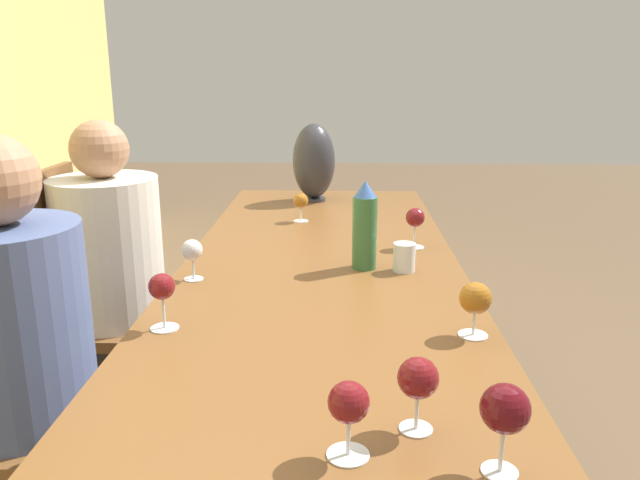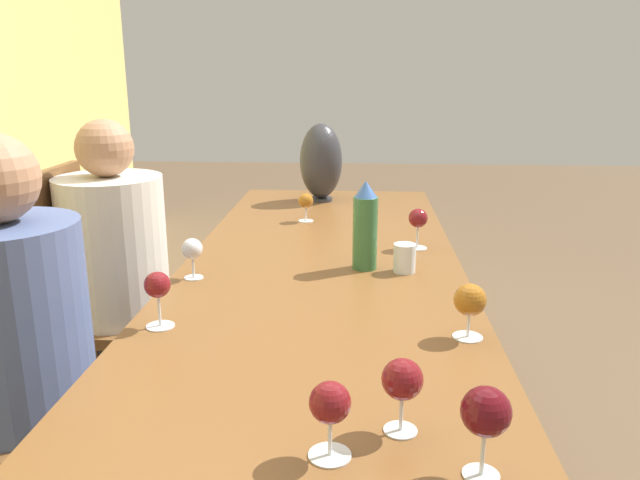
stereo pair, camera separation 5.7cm
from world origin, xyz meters
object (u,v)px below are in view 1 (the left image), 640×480
(wine_glass_3, at_px, (192,251))
(person_near, at_px, (23,355))
(wine_glass_7, at_px, (418,380))
(chair_far, at_px, (92,300))
(vase, at_px, (314,162))
(wine_glass_6, at_px, (349,405))
(wine_glass_0, at_px, (162,289))
(wine_glass_1, at_px, (301,202))
(water_tumbler, at_px, (404,257))
(water_bottle, at_px, (365,226))
(person_far, at_px, (116,275))
(wine_glass_5, at_px, (505,410))
(wine_glass_4, at_px, (415,219))
(wine_glass_2, at_px, (475,299))

(wine_glass_3, distance_m, person_near, 0.52)
(wine_glass_7, xyz_separation_m, chair_far, (1.14, 1.03, -0.31))
(vase, bearing_deg, wine_glass_6, -176.01)
(wine_glass_7, height_order, chair_far, chair_far)
(wine_glass_0, xyz_separation_m, wine_glass_1, (1.08, -0.26, -0.02))
(wine_glass_6, bearing_deg, wine_glass_3, 27.70)
(wine_glass_6, bearing_deg, wine_glass_0, 41.41)
(wine_glass_1, bearing_deg, wine_glass_3, 159.46)
(water_tumbler, distance_m, wine_glass_3, 0.64)
(chair_far, bearing_deg, water_bottle, -103.89)
(wine_glass_1, xyz_separation_m, person_far, (-0.36, 0.65, -0.19))
(water_bottle, xyz_separation_m, wine_glass_5, (-1.01, -0.17, -0.03))
(vase, height_order, wine_glass_1, vase)
(vase, bearing_deg, wine_glass_5, -169.54)
(vase, height_order, chair_far, vase)
(water_bottle, relative_size, wine_glass_0, 1.98)
(water_tumbler, height_order, wine_glass_3, wine_glass_3)
(water_tumbler, relative_size, wine_glass_0, 0.63)
(wine_glass_4, relative_size, wine_glass_6, 1.07)
(water_tumbler, xyz_separation_m, wine_glass_5, (-0.99, -0.05, 0.06))
(wine_glass_5, bearing_deg, wine_glass_7, 45.45)
(wine_glass_0, height_order, wine_glass_4, wine_glass_4)
(water_tumbler, distance_m, chair_far, 1.16)
(vase, relative_size, person_near, 0.30)
(water_bottle, bearing_deg, person_near, 116.20)
(person_far, bearing_deg, water_bottle, -105.32)
(person_far, bearing_deg, person_near, 179.98)
(wine_glass_2, relative_size, person_near, 0.11)
(person_near, bearing_deg, wine_glass_4, -57.96)
(person_near, bearing_deg, vase, -25.39)
(wine_glass_5, distance_m, person_far, 1.65)
(wine_glass_2, height_order, wine_glass_4, wine_glass_4)
(wine_glass_2, xyz_separation_m, wine_glass_3, (0.37, 0.74, -0.00))
(water_bottle, distance_m, person_far, 0.94)
(person_near, bearing_deg, wine_glass_3, -50.77)
(wine_glass_3, xyz_separation_m, person_near, (-0.30, 0.37, -0.19))
(wine_glass_3, distance_m, person_far, 0.56)
(wine_glass_6, xyz_separation_m, wine_glass_7, (0.08, -0.12, 0.00))
(water_bottle, xyz_separation_m, wine_glass_4, (0.23, -0.18, -0.03))
(water_bottle, relative_size, person_far, 0.24)
(water_bottle, relative_size, wine_glass_6, 2.11)
(vase, xyz_separation_m, wine_glass_1, (-0.40, 0.04, -0.10))
(water_tumbler, bearing_deg, wine_glass_0, 126.71)
(wine_glass_0, relative_size, wine_glass_5, 0.93)
(vase, xyz_separation_m, wine_glass_6, (-1.98, -0.14, -0.09))
(water_bottle, relative_size, vase, 0.77)
(wine_glass_3, xyz_separation_m, wine_glass_7, (-0.77, -0.56, 0.01))
(wine_glass_0, xyz_separation_m, wine_glass_3, (0.36, 0.01, -0.01))
(wine_glass_0, distance_m, wine_glass_7, 0.69)
(wine_glass_5, xyz_separation_m, person_near, (0.58, 1.05, -0.21))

